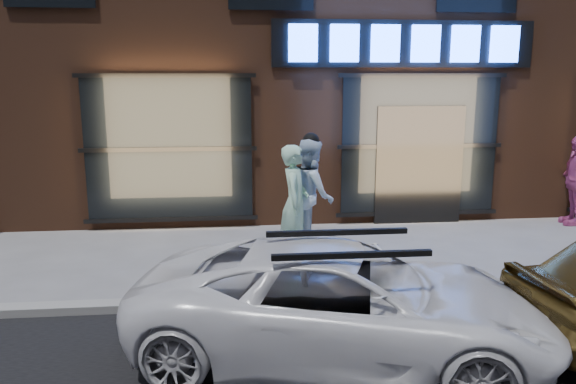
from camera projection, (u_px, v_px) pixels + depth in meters
name	position (u px, v px, depth m)	size (l,w,h in m)	color
ground	(506.00, 295.00, 7.85)	(90.00, 90.00, 0.00)	slate
curb	(507.00, 291.00, 7.84)	(60.00, 0.25, 0.12)	gray
man_bowtie	(295.00, 202.00, 9.26)	(0.70, 0.46, 1.91)	#BAF5DC
man_cap	(310.00, 195.00, 9.70)	(0.95, 0.74, 1.96)	white
passerby	(575.00, 180.00, 11.37)	(1.07, 0.44, 1.82)	#C2508E
white_suv	(343.00, 303.00, 6.03)	(2.07, 4.49, 1.25)	white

